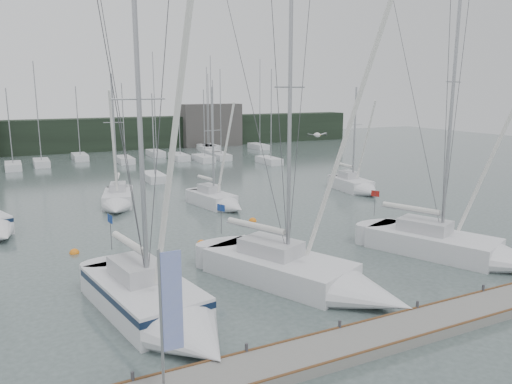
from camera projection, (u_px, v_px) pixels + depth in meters
ground at (323, 291)px, 23.82m from camera, size 160.00×160.00×0.00m
dock at (396, 332)px, 19.40m from camera, size 24.00×2.00×0.40m
far_treeline at (99, 134)px, 77.64m from camera, size 90.00×4.00×5.00m
far_building_right at (212, 125)px, 83.55m from camera, size 10.00×3.00×7.00m
mast_forest at (118, 160)px, 64.63m from camera, size 53.51×27.45×14.58m
sailboat_near_left at (162, 311)px, 20.18m from camera, size 4.83×10.32×15.36m
sailboat_near_center at (319, 280)px, 23.68m from camera, size 7.41×11.21×16.28m
sailboat_near_right at (471, 251)px, 27.83m from camera, size 6.83×10.61×16.66m
sailboat_mid_b at (117, 202)px, 40.33m from camera, size 3.92×7.30×11.38m
sailboat_mid_c at (220, 202)px, 40.29m from camera, size 3.37×6.72×10.30m
sailboat_mid_e at (358, 187)px, 46.42m from camera, size 2.76×6.78×10.36m
buoy_a at (201, 244)px, 30.96m from camera, size 0.59×0.59×0.59m
buoy_b at (253, 221)px, 36.33m from camera, size 0.57×0.57×0.57m
buoy_c at (74, 253)px, 29.28m from camera, size 0.57×0.57×0.57m
dock_banner at (168, 310)px, 14.59m from camera, size 0.70×0.09×4.62m
seagull at (317, 135)px, 22.12m from camera, size 0.99×0.45×0.20m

